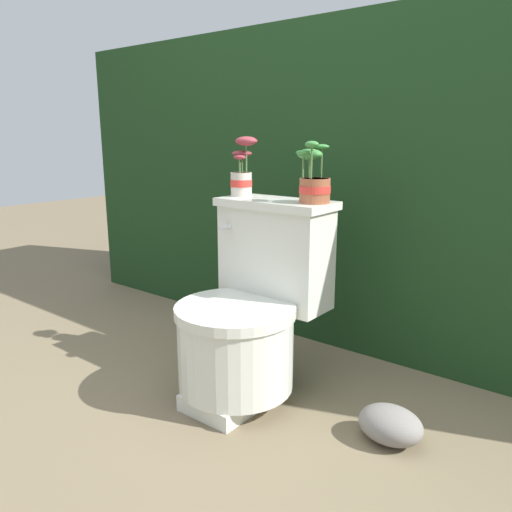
{
  "coord_description": "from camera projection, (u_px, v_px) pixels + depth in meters",
  "views": [
    {
      "loc": [
        1.06,
        -1.26,
        0.96
      ],
      "look_at": [
        -0.04,
        0.14,
        0.53
      ],
      "focal_mm": 35.0,
      "sensor_mm": 36.0,
      "label": 1
    }
  ],
  "objects": [
    {
      "name": "garden_stone",
      "position": [
        390.0,
        425.0,
        1.6
      ],
      "size": [
        0.21,
        0.17,
        0.12
      ],
      "color": "gray",
      "rests_on": "ground"
    },
    {
      "name": "ground_plane",
      "position": [
        240.0,
        406.0,
        1.82
      ],
      "size": [
        12.0,
        12.0,
        0.0
      ],
      "primitive_type": "plane",
      "color": "#75664C"
    },
    {
      "name": "potted_plant_left",
      "position": [
        242.0,
        172.0,
        1.97
      ],
      "size": [
        0.13,
        0.1,
        0.23
      ],
      "color": "beige",
      "rests_on": "toilet"
    },
    {
      "name": "potted_plant_midleft",
      "position": [
        314.0,
        182.0,
        1.77
      ],
      "size": [
        0.13,
        0.11,
        0.22
      ],
      "color": "#9E5638",
      "rests_on": "toilet"
    },
    {
      "name": "toilet",
      "position": [
        250.0,
        314.0,
        1.85
      ],
      "size": [
        0.45,
        0.57,
        0.73
      ],
      "color": "silver",
      "rests_on": "ground"
    },
    {
      "name": "hedge_backdrop",
      "position": [
        380.0,
        184.0,
        2.49
      ],
      "size": [
        3.4,
        0.84,
        1.45
      ],
      "color": "#193819",
      "rests_on": "ground"
    }
  ]
}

